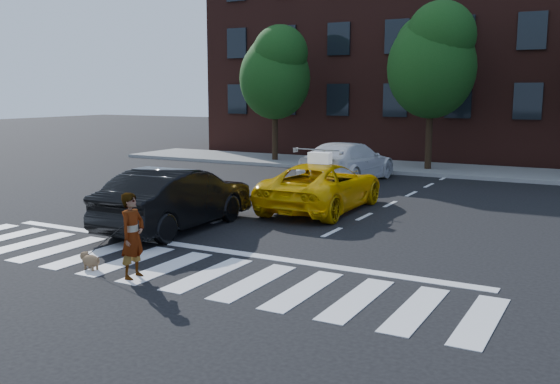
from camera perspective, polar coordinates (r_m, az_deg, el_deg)
name	(u,v)px	position (r m, az deg, el deg)	size (l,w,h in m)	color
ground	(167,268)	(12.55, -10.31, -6.82)	(120.00, 120.00, 0.00)	black
crosswalk	(167,267)	(12.55, -10.31, -6.79)	(13.00, 2.40, 0.01)	silver
stop_line	(213,249)	(13.78, -6.13, -5.24)	(12.00, 0.30, 0.01)	silver
sidewalk_far	(419,168)	(28.11, 12.63, 2.13)	(30.00, 4.00, 0.15)	slate
building	(464,42)	(35.28, 16.45, 13.01)	(26.00, 10.00, 12.00)	#421E17
tree_left	(275,70)	(30.14, -0.42, 11.12)	(3.39, 3.38, 6.50)	black
tree_mid	(433,57)	(27.32, 13.79, 11.93)	(3.69, 3.69, 7.10)	black
taxi	(322,186)	(18.20, 3.90, 0.52)	(2.29, 4.96, 1.38)	#E1AA04
black_sedan	(177,198)	(15.82, -9.43, -0.58)	(1.65, 4.72, 1.56)	black
white_suv	(348,162)	(23.90, 6.20, 2.75)	(2.14, 5.27, 1.53)	silver
woman	(133,236)	(11.81, -13.33, -3.91)	(0.59, 0.38, 1.61)	#999999
dog	(89,260)	(12.73, -17.02, -5.95)	(0.58, 0.29, 0.33)	#8C6947
taxi_sign	(320,158)	(17.91, 3.66, 3.12)	(0.65, 0.28, 0.32)	white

